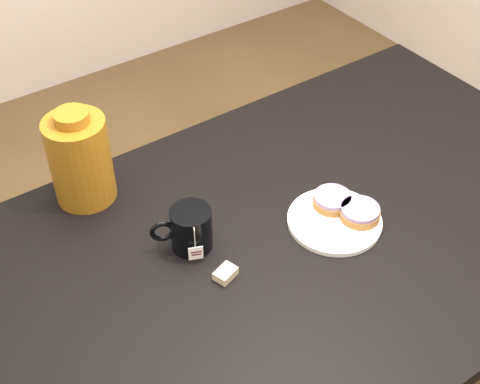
{
  "coord_description": "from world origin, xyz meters",
  "views": [
    {
      "loc": [
        -0.72,
        -0.75,
        1.76
      ],
      "look_at": [
        -0.11,
        0.12,
        0.81
      ],
      "focal_mm": 50.0,
      "sensor_mm": 36.0,
      "label": 1
    }
  ],
  "objects_px": {
    "teabag_pouch": "(226,273)",
    "plate": "(334,220)",
    "bagel_package": "(80,159)",
    "mug": "(190,229)",
    "bagel_back": "(332,200)",
    "bagel_front": "(360,212)",
    "table": "(312,249)"
  },
  "relations": [
    {
      "from": "bagel_front",
      "to": "mug",
      "type": "relative_size",
      "value": 0.86
    },
    {
      "from": "plate",
      "to": "bagel_package",
      "type": "bearing_deg",
      "value": 135.78
    },
    {
      "from": "teabag_pouch",
      "to": "bagel_package",
      "type": "xyz_separation_m",
      "value": [
        -0.12,
        0.38,
        0.1
      ]
    },
    {
      "from": "table",
      "to": "bagel_front",
      "type": "height_order",
      "value": "bagel_front"
    },
    {
      "from": "bagel_front",
      "to": "teabag_pouch",
      "type": "bearing_deg",
      "value": 174.25
    },
    {
      "from": "table",
      "to": "mug",
      "type": "bearing_deg",
      "value": 159.41
    },
    {
      "from": "bagel_front",
      "to": "teabag_pouch",
      "type": "xyz_separation_m",
      "value": [
        -0.32,
        0.03,
        -0.02
      ]
    },
    {
      "from": "teabag_pouch",
      "to": "bagel_front",
      "type": "bearing_deg",
      "value": -5.75
    },
    {
      "from": "teabag_pouch",
      "to": "bagel_back",
      "type": "bearing_deg",
      "value": 5.84
    },
    {
      "from": "mug",
      "to": "bagel_front",
      "type": "bearing_deg",
      "value": -0.87
    },
    {
      "from": "plate",
      "to": "bagel_front",
      "type": "distance_m",
      "value": 0.06
    },
    {
      "from": "bagel_package",
      "to": "table",
      "type": "bearing_deg",
      "value": -44.9
    },
    {
      "from": "table",
      "to": "bagel_package",
      "type": "distance_m",
      "value": 0.55
    },
    {
      "from": "bagel_front",
      "to": "mug",
      "type": "xyz_separation_m",
      "value": [
        -0.34,
        0.14,
        0.02
      ]
    },
    {
      "from": "bagel_back",
      "to": "bagel_front",
      "type": "bearing_deg",
      "value": -70.26
    },
    {
      "from": "teabag_pouch",
      "to": "mug",
      "type": "bearing_deg",
      "value": 95.42
    },
    {
      "from": "table",
      "to": "bagel_package",
      "type": "bearing_deg",
      "value": 135.1
    },
    {
      "from": "mug",
      "to": "bagel_back",
      "type": "bearing_deg",
      "value": 7.92
    },
    {
      "from": "bagel_back",
      "to": "mug",
      "type": "height_order",
      "value": "mug"
    },
    {
      "from": "bagel_back",
      "to": "bagel_package",
      "type": "distance_m",
      "value": 0.55
    },
    {
      "from": "mug",
      "to": "teabag_pouch",
      "type": "xyz_separation_m",
      "value": [
        0.01,
        -0.11,
        -0.04
      ]
    },
    {
      "from": "table",
      "to": "plate",
      "type": "xyz_separation_m",
      "value": [
        0.03,
        -0.02,
        0.09
      ]
    },
    {
      "from": "bagel_front",
      "to": "teabag_pouch",
      "type": "relative_size",
      "value": 2.63
    },
    {
      "from": "table",
      "to": "bagel_back",
      "type": "height_order",
      "value": "bagel_back"
    },
    {
      "from": "bagel_back",
      "to": "bagel_front",
      "type": "relative_size",
      "value": 0.81
    },
    {
      "from": "table",
      "to": "bagel_package",
      "type": "xyz_separation_m",
      "value": [
        -0.36,
        0.36,
        0.19
      ]
    },
    {
      "from": "bagel_back",
      "to": "bagel_package",
      "type": "bearing_deg",
      "value": 140.5
    },
    {
      "from": "mug",
      "to": "bagel_package",
      "type": "bearing_deg",
      "value": 134.83
    },
    {
      "from": "plate",
      "to": "teabag_pouch",
      "type": "height_order",
      "value": "teabag_pouch"
    },
    {
      "from": "table",
      "to": "teabag_pouch",
      "type": "distance_m",
      "value": 0.26
    },
    {
      "from": "teabag_pouch",
      "to": "plate",
      "type": "bearing_deg",
      "value": -1.59
    },
    {
      "from": "bagel_front",
      "to": "bagel_package",
      "type": "xyz_separation_m",
      "value": [
        -0.45,
        0.41,
        0.08
      ]
    }
  ]
}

